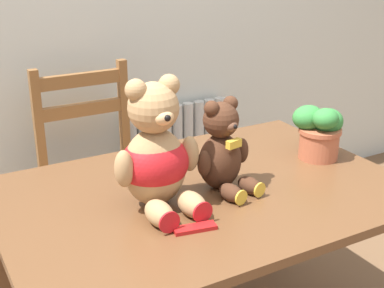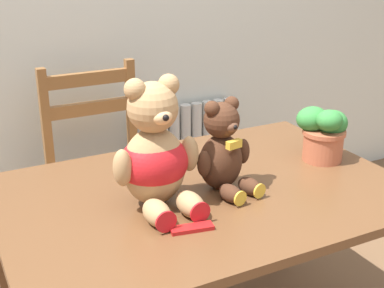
{
  "view_description": "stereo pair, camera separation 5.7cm",
  "coord_description": "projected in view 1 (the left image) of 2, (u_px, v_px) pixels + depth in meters",
  "views": [
    {
      "loc": [
        -0.8,
        -0.91,
        1.48
      ],
      "look_at": [
        -0.05,
        0.44,
        0.88
      ],
      "focal_mm": 50.0,
      "sensor_mm": 36.0,
      "label": 1
    },
    {
      "loc": [
        -0.75,
        -0.93,
        1.48
      ],
      "look_at": [
        -0.05,
        0.44,
        0.88
      ],
      "focal_mm": 50.0,
      "sensor_mm": 36.0,
      "label": 2
    }
  ],
  "objects": [
    {
      "name": "radiator",
      "position": [
        178.0,
        165.0,
        2.99
      ],
      "size": [
        0.61,
        0.1,
        0.64
      ],
      "color": "beige",
      "rests_on": "ground_plane"
    },
    {
      "name": "dining_table",
      "position": [
        204.0,
        214.0,
        1.78
      ],
      "size": [
        1.31,
        0.9,
        0.71
      ],
      "color": "brown",
      "rests_on": "ground_plane"
    },
    {
      "name": "wooden_chair_behind",
      "position": [
        96.0,
        171.0,
        2.45
      ],
      "size": [
        0.45,
        0.42,
        0.95
      ],
      "rotation": [
        0.0,
        0.0,
        3.14
      ],
      "color": "brown",
      "rests_on": "ground_plane"
    },
    {
      "name": "teddy_bear_left",
      "position": [
        156.0,
        156.0,
        1.59
      ],
      "size": [
        0.28,
        0.29,
        0.4
      ],
      "rotation": [
        0.0,
        0.0,
        3.18
      ],
      "color": "tan",
      "rests_on": "dining_table"
    },
    {
      "name": "teddy_bear_right",
      "position": [
        223.0,
        151.0,
        1.71
      ],
      "size": [
        0.21,
        0.23,
        0.3
      ],
      "rotation": [
        0.0,
        0.0,
        3.34
      ],
      "color": "#472819",
      "rests_on": "dining_table"
    },
    {
      "name": "potted_plant",
      "position": [
        319.0,
        130.0,
        1.96
      ],
      "size": [
        0.18,
        0.17,
        0.2
      ],
      "color": "#B25B3D",
      "rests_on": "dining_table"
    },
    {
      "name": "chocolate_bar",
      "position": [
        195.0,
        228.0,
        1.5
      ],
      "size": [
        0.13,
        0.06,
        0.01
      ],
      "primitive_type": "cube",
      "rotation": [
        0.0,
        0.0,
        -0.18
      ],
      "color": "red",
      "rests_on": "dining_table"
    }
  ]
}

